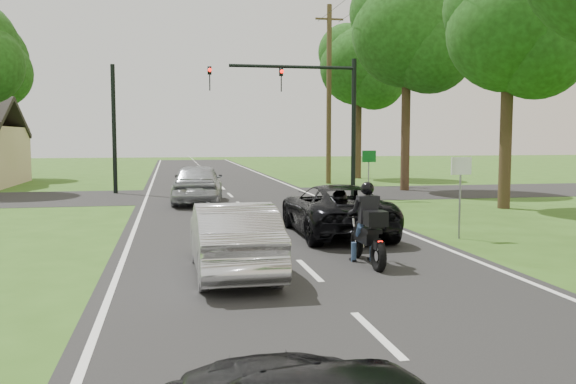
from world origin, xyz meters
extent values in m
plane|color=#2F5317|center=(0.00, 0.00, 0.00)|extent=(140.00, 140.00, 0.00)
cube|color=black|center=(0.00, 10.00, 0.01)|extent=(8.00, 100.00, 0.01)
cube|color=black|center=(0.00, 16.00, 0.01)|extent=(60.00, 7.00, 0.01)
torus|color=black|center=(1.31, 1.07, 0.31)|extent=(0.13, 0.61, 0.61)
torus|color=black|center=(1.32, -0.32, 0.31)|extent=(0.15, 0.67, 0.67)
cube|color=black|center=(1.32, 0.47, 0.59)|extent=(0.26, 0.88, 0.28)
sphere|color=black|center=(1.32, 0.70, 0.75)|extent=(0.31, 0.31, 0.31)
cube|color=black|center=(1.32, 0.14, 0.75)|extent=(0.32, 0.51, 0.09)
cube|color=#FF0C07|center=(1.32, -0.42, 0.60)|extent=(0.09, 0.03, 0.05)
cylinder|color=silver|center=(1.47, -0.04, 0.29)|extent=(0.09, 0.74, 0.08)
cylinder|color=black|center=(1.31, 0.88, 0.92)|extent=(0.57, 0.04, 0.03)
cube|color=black|center=(1.32, -0.13, 1.03)|extent=(0.41, 0.37, 0.30)
cube|color=black|center=(1.32, 0.33, 1.15)|extent=(0.37, 0.21, 0.56)
sphere|color=black|center=(1.32, 0.39, 1.59)|extent=(0.28, 0.28, 0.28)
cylinder|color=navy|center=(1.11, 0.63, 0.22)|extent=(0.11, 0.11, 0.42)
cylinder|color=navy|center=(1.52, 0.64, 0.22)|extent=(0.11, 0.11, 0.42)
imported|color=black|center=(1.69, 4.22, 0.70)|extent=(2.31, 4.95, 1.37)
imported|color=silver|center=(-1.51, -0.01, 0.71)|extent=(1.51, 4.22, 1.39)
imported|color=#A7ABAF|center=(-1.59, 12.84, 0.82)|extent=(2.36, 4.89, 1.61)
cylinder|color=black|center=(5.20, 14.00, 3.00)|extent=(0.20, 0.20, 6.00)
cylinder|color=black|center=(2.50, 14.00, 5.60)|extent=(5.40, 0.14, 0.14)
imported|color=black|center=(2.00, 14.00, 5.05)|extent=(0.16, 0.36, 1.00)
imported|color=black|center=(-1.00, 14.00, 5.05)|extent=(0.16, 0.36, 1.00)
sphere|color=#FF0C07|center=(2.00, 13.82, 5.38)|extent=(0.16, 0.16, 0.16)
sphere|color=#FF0C07|center=(-1.00, 13.82, 5.38)|extent=(0.16, 0.16, 0.16)
cylinder|color=black|center=(-5.20, 18.00, 3.00)|extent=(0.20, 0.20, 6.00)
cylinder|color=brown|center=(6.20, 22.00, 5.00)|extent=(0.28, 0.28, 10.00)
cube|color=brown|center=(6.20, 22.00, 9.20)|extent=(1.60, 0.10, 0.10)
cylinder|color=slate|center=(4.70, 3.00, 1.00)|extent=(0.05, 0.05, 2.00)
cube|color=silver|center=(4.70, 2.97, 1.90)|extent=(0.55, 0.04, 0.45)
cylinder|color=slate|center=(4.90, 11.00, 1.00)|extent=(0.05, 0.05, 2.00)
cube|color=#0C591E|center=(4.90, 10.97, 1.90)|extent=(0.55, 0.04, 0.45)
cylinder|color=#332316|center=(9.50, 9.00, 2.94)|extent=(0.44, 0.44, 5.88)
sphere|color=black|center=(9.50, 9.00, 6.51)|extent=(4.50, 4.50, 4.50)
sphere|color=black|center=(10.25, 8.40, 5.78)|extent=(3.60, 3.60, 3.60)
cylinder|color=#332316|center=(8.80, 17.00, 3.50)|extent=(0.44, 0.44, 7.00)
sphere|color=black|center=(8.80, 17.00, 7.75)|extent=(5.40, 5.40, 5.40)
sphere|color=black|center=(9.70, 16.28, 6.88)|extent=(4.32, 4.32, 4.32)
cylinder|color=#332316|center=(9.20, 26.00, 3.22)|extent=(0.44, 0.44, 6.44)
sphere|color=black|center=(9.20, 26.00, 7.13)|extent=(4.95, 4.95, 4.95)
sphere|color=black|center=(10.02, 25.34, 6.33)|extent=(3.96, 3.96, 3.96)
camera|label=1|loc=(-2.68, -11.56, 2.64)|focal=38.00mm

